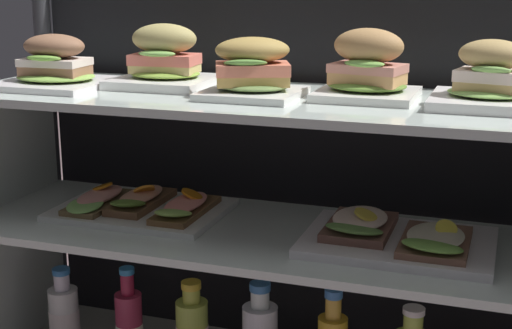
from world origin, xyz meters
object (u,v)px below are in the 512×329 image
object	(u,v)px
plated_roll_sandwich_left_of_center	(55,68)
juice_bottle_back_left	(129,328)
juice_bottle_front_left_end	(64,319)
plated_roll_sandwich_mid_left	(165,63)
plated_roll_sandwich_near_left_corner	(368,71)
plated_roll_sandwich_right_of_center	(491,84)
plated_roll_sandwich_center	(251,72)
open_sandwich_tray_far_left	(141,205)
open_sandwich_tray_center	(395,237)

from	to	relation	value
plated_roll_sandwich_left_of_center	juice_bottle_back_left	bearing A→B (deg)	8.36
plated_roll_sandwich_left_of_center	juice_bottle_front_left_end	size ratio (longest dim) A/B	1.04
plated_roll_sandwich_mid_left	plated_roll_sandwich_near_left_corner	bearing A→B (deg)	-2.38
plated_roll_sandwich_near_left_corner	plated_roll_sandwich_right_of_center	distance (m)	0.21
plated_roll_sandwich_right_of_center	juice_bottle_back_left	world-z (taller)	plated_roll_sandwich_right_of_center
plated_roll_sandwich_center	open_sandwich_tray_far_left	world-z (taller)	plated_roll_sandwich_center
plated_roll_sandwich_left_of_center	open_sandwich_tray_center	world-z (taller)	plated_roll_sandwich_left_of_center
plated_roll_sandwich_right_of_center	open_sandwich_tray_center	size ratio (longest dim) A/B	0.57
plated_roll_sandwich_left_of_center	plated_roll_sandwich_center	world-z (taller)	plated_roll_sandwich_center
plated_roll_sandwich_mid_left	juice_bottle_front_left_end	distance (m)	0.61
plated_roll_sandwich_mid_left	plated_roll_sandwich_right_of_center	world-z (taller)	plated_roll_sandwich_mid_left
plated_roll_sandwich_mid_left	plated_roll_sandwich_near_left_corner	xyz separation A→B (m)	(0.41, -0.02, 0.00)
open_sandwich_tray_center	plated_roll_sandwich_left_of_center	bearing A→B (deg)	-178.29
plated_roll_sandwich_mid_left	open_sandwich_tray_center	bearing A→B (deg)	-6.59
plated_roll_sandwich_left_of_center	plated_roll_sandwich_right_of_center	distance (m)	0.82
open_sandwich_tray_far_left	plated_roll_sandwich_left_of_center	bearing A→B (deg)	-164.49
plated_roll_sandwich_left_of_center	open_sandwich_tray_far_left	distance (m)	0.32
plated_roll_sandwich_near_left_corner	juice_bottle_front_left_end	world-z (taller)	plated_roll_sandwich_near_left_corner
plated_roll_sandwich_right_of_center	juice_bottle_front_left_end	world-z (taller)	plated_roll_sandwich_right_of_center
plated_roll_sandwich_left_of_center	juice_bottle_front_left_end	bearing A→B (deg)	160.26
juice_bottle_front_left_end	juice_bottle_back_left	xyz separation A→B (m)	(0.15, 0.01, -0.00)
open_sandwich_tray_center	juice_bottle_front_left_end	size ratio (longest dim) A/B	1.68
plated_roll_sandwich_left_of_center	plated_roll_sandwich_right_of_center	bearing A→B (deg)	2.80
plated_roll_sandwich_mid_left	open_sandwich_tray_center	distance (m)	0.56
plated_roll_sandwich_mid_left	plated_roll_sandwich_right_of_center	distance (m)	0.62
plated_roll_sandwich_left_of_center	plated_roll_sandwich_right_of_center	size ratio (longest dim) A/B	1.08
plated_roll_sandwich_center	open_sandwich_tray_center	distance (m)	0.39
plated_roll_sandwich_near_left_corner	plated_roll_sandwich_right_of_center	size ratio (longest dim) A/B	0.91
open_sandwich_tray_far_left	juice_bottle_front_left_end	xyz separation A→B (m)	(-0.18, -0.03, -0.27)
plated_roll_sandwich_right_of_center	plated_roll_sandwich_mid_left	bearing A→B (deg)	176.77
plated_roll_sandwich_near_left_corner	plated_roll_sandwich_right_of_center	xyz separation A→B (m)	(0.21, -0.02, -0.01)
plated_roll_sandwich_mid_left	plated_roll_sandwich_center	distance (m)	0.22
plated_roll_sandwich_right_of_center	open_sandwich_tray_center	bearing A→B (deg)	-172.09
plated_roll_sandwich_mid_left	juice_bottle_back_left	world-z (taller)	plated_roll_sandwich_mid_left
open_sandwich_tray_far_left	open_sandwich_tray_center	distance (m)	0.53
juice_bottle_back_left	plated_roll_sandwich_center	bearing A→B (deg)	-2.92
plated_roll_sandwich_left_of_center	plated_roll_sandwich_near_left_corner	size ratio (longest dim) A/B	1.19
plated_roll_sandwich_right_of_center	juice_bottle_front_left_end	bearing A→B (deg)	-177.89
plated_roll_sandwich_left_of_center	plated_roll_sandwich_mid_left	size ratio (longest dim) A/B	1.11
plated_roll_sandwich_near_left_corner	juice_bottle_back_left	bearing A→B (deg)	-175.33
plated_roll_sandwich_mid_left	juice_bottle_front_left_end	world-z (taller)	plated_roll_sandwich_mid_left
plated_roll_sandwich_near_left_corner	plated_roll_sandwich_mid_left	bearing A→B (deg)	177.62
plated_roll_sandwich_right_of_center	plated_roll_sandwich_left_of_center	bearing A→B (deg)	-177.20
open_sandwich_tray_far_left	plated_roll_sandwich_mid_left	bearing A→B (deg)	33.54
open_sandwich_tray_far_left	open_sandwich_tray_center	xyz separation A→B (m)	(0.52, -0.02, 0.00)
open_sandwich_tray_far_left	plated_roll_sandwich_right_of_center	bearing A→B (deg)	-0.21
open_sandwich_tray_far_left	open_sandwich_tray_center	world-z (taller)	open_sandwich_tray_center
plated_roll_sandwich_center	juice_bottle_back_left	world-z (taller)	plated_roll_sandwich_center
plated_roll_sandwich_center	plated_roll_sandwich_near_left_corner	world-z (taller)	plated_roll_sandwich_near_left_corner
plated_roll_sandwich_left_of_center	plated_roll_sandwich_mid_left	world-z (taller)	plated_roll_sandwich_mid_left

